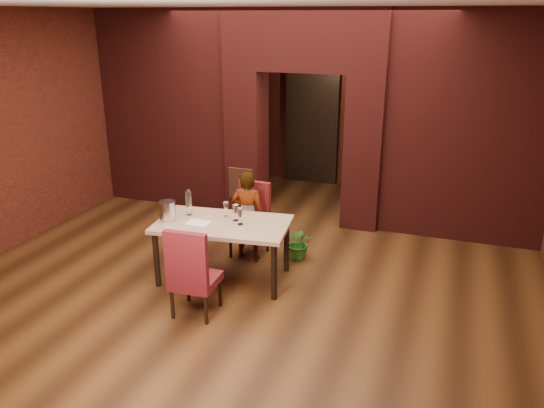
{
  "coord_description": "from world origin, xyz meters",
  "views": [
    {
      "loc": [
        2.23,
        -5.73,
        3.1
      ],
      "look_at": [
        0.19,
        0.0,
        0.91
      ],
      "focal_mm": 35.0,
      "sensor_mm": 36.0,
      "label": 1
    }
  ],
  "objects_px": {
    "chair_far": "(249,220)",
    "chair_near": "(195,270)",
    "water_bottle": "(189,202)",
    "wine_glass_a": "(226,209)",
    "dining_table": "(223,251)",
    "wine_glass_c": "(240,216)",
    "person_seated": "(248,215)",
    "wine_bucket": "(168,211)",
    "potted_plant": "(300,243)",
    "wine_glass_b": "(236,213)"
  },
  "relations": [
    {
      "from": "person_seated",
      "to": "wine_bucket",
      "type": "relative_size",
      "value": 4.98
    },
    {
      "from": "wine_bucket",
      "to": "potted_plant",
      "type": "relative_size",
      "value": 0.53
    },
    {
      "from": "chair_far",
      "to": "potted_plant",
      "type": "distance_m",
      "value": 0.74
    },
    {
      "from": "chair_far",
      "to": "person_seated",
      "type": "distance_m",
      "value": 0.15
    },
    {
      "from": "person_seated",
      "to": "wine_bucket",
      "type": "distance_m",
      "value": 1.11
    },
    {
      "from": "person_seated",
      "to": "wine_bucket",
      "type": "height_order",
      "value": "person_seated"
    },
    {
      "from": "chair_far",
      "to": "potted_plant",
      "type": "height_order",
      "value": "chair_far"
    },
    {
      "from": "chair_near",
      "to": "wine_glass_a",
      "type": "distance_m",
      "value": 1.08
    },
    {
      "from": "wine_glass_a",
      "to": "water_bottle",
      "type": "xyz_separation_m",
      "value": [
        -0.46,
        -0.1,
        0.07
      ]
    },
    {
      "from": "water_bottle",
      "to": "wine_glass_a",
      "type": "bearing_deg",
      "value": 11.84
    },
    {
      "from": "chair_far",
      "to": "wine_glass_b",
      "type": "bearing_deg",
      "value": -78.56
    },
    {
      "from": "dining_table",
      "to": "wine_glass_c",
      "type": "height_order",
      "value": "wine_glass_c"
    },
    {
      "from": "chair_far",
      "to": "chair_near",
      "type": "bearing_deg",
      "value": -85.99
    },
    {
      "from": "wine_glass_a",
      "to": "wine_glass_b",
      "type": "xyz_separation_m",
      "value": [
        0.17,
        -0.09,
        0.01
      ]
    },
    {
      "from": "dining_table",
      "to": "water_bottle",
      "type": "height_order",
      "value": "water_bottle"
    },
    {
      "from": "wine_glass_a",
      "to": "wine_bucket",
      "type": "height_order",
      "value": "wine_bucket"
    },
    {
      "from": "wine_glass_a",
      "to": "wine_glass_b",
      "type": "relative_size",
      "value": 0.92
    },
    {
      "from": "dining_table",
      "to": "wine_glass_b",
      "type": "bearing_deg",
      "value": 34.19
    },
    {
      "from": "dining_table",
      "to": "chair_far",
      "type": "xyz_separation_m",
      "value": [
        0.04,
        0.75,
        0.12
      ]
    },
    {
      "from": "dining_table",
      "to": "potted_plant",
      "type": "xyz_separation_m",
      "value": [
        0.72,
        0.85,
        -0.14
      ]
    },
    {
      "from": "wine_glass_b",
      "to": "wine_bucket",
      "type": "height_order",
      "value": "wine_bucket"
    },
    {
      "from": "wine_bucket",
      "to": "water_bottle",
      "type": "height_order",
      "value": "water_bottle"
    },
    {
      "from": "chair_far",
      "to": "wine_glass_a",
      "type": "height_order",
      "value": "chair_far"
    },
    {
      "from": "person_seated",
      "to": "wine_glass_c",
      "type": "bearing_deg",
      "value": 98.25
    },
    {
      "from": "wine_bucket",
      "to": "potted_plant",
      "type": "distance_m",
      "value": 1.81
    },
    {
      "from": "wine_glass_b",
      "to": "potted_plant",
      "type": "relative_size",
      "value": 0.44
    },
    {
      "from": "wine_glass_b",
      "to": "water_bottle",
      "type": "bearing_deg",
      "value": -179.11
    },
    {
      "from": "dining_table",
      "to": "wine_bucket",
      "type": "distance_m",
      "value": 0.83
    },
    {
      "from": "wine_bucket",
      "to": "person_seated",
      "type": "bearing_deg",
      "value": 49.26
    },
    {
      "from": "water_bottle",
      "to": "chair_far",
      "type": "bearing_deg",
      "value": 50.69
    },
    {
      "from": "water_bottle",
      "to": "potted_plant",
      "type": "xyz_separation_m",
      "value": [
        1.22,
        0.75,
        -0.68
      ]
    },
    {
      "from": "dining_table",
      "to": "wine_glass_a",
      "type": "bearing_deg",
      "value": 94.64
    },
    {
      "from": "wine_glass_c",
      "to": "water_bottle",
      "type": "height_order",
      "value": "water_bottle"
    },
    {
      "from": "person_seated",
      "to": "water_bottle",
      "type": "bearing_deg",
      "value": 38.69
    },
    {
      "from": "wine_glass_a",
      "to": "potted_plant",
      "type": "distance_m",
      "value": 1.17
    },
    {
      "from": "person_seated",
      "to": "wine_glass_b",
      "type": "xyz_separation_m",
      "value": [
        0.07,
        -0.55,
        0.24
      ]
    },
    {
      "from": "chair_far",
      "to": "chair_near",
      "type": "height_order",
      "value": "chair_near"
    },
    {
      "from": "chair_near",
      "to": "wine_bucket",
      "type": "height_order",
      "value": "chair_near"
    },
    {
      "from": "water_bottle",
      "to": "potted_plant",
      "type": "distance_m",
      "value": 1.58
    },
    {
      "from": "chair_far",
      "to": "chair_near",
      "type": "distance_m",
      "value": 1.58
    },
    {
      "from": "wine_glass_c",
      "to": "person_seated",
      "type": "bearing_deg",
      "value": 104.73
    },
    {
      "from": "wine_glass_c",
      "to": "wine_bucket",
      "type": "bearing_deg",
      "value": -168.99
    },
    {
      "from": "wine_glass_b",
      "to": "wine_bucket",
      "type": "xyz_separation_m",
      "value": [
        -0.77,
        -0.27,
        0.02
      ]
    },
    {
      "from": "dining_table",
      "to": "chair_far",
      "type": "relative_size",
      "value": 1.6
    },
    {
      "from": "person_seated",
      "to": "water_bottle",
      "type": "height_order",
      "value": "person_seated"
    },
    {
      "from": "chair_near",
      "to": "water_bottle",
      "type": "xyz_separation_m",
      "value": [
        -0.55,
        0.93,
        0.4
      ]
    },
    {
      "from": "chair_far",
      "to": "person_seated",
      "type": "height_order",
      "value": "person_seated"
    },
    {
      "from": "chair_near",
      "to": "potted_plant",
      "type": "distance_m",
      "value": 1.83
    },
    {
      "from": "chair_near",
      "to": "person_seated",
      "type": "xyz_separation_m",
      "value": [
        0.01,
        1.49,
        0.09
      ]
    },
    {
      "from": "potted_plant",
      "to": "dining_table",
      "type": "bearing_deg",
      "value": -130.36
    }
  ]
}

